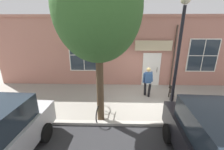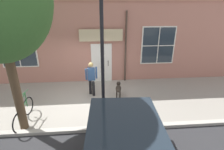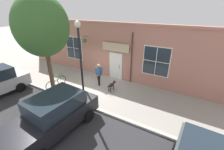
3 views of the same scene
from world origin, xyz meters
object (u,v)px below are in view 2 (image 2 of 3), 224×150
dog_on_leash (118,88)px  leaning_bicycle (24,112)px  pedestrian_walking (91,76)px  street_lamp (102,39)px

dog_on_leash → leaning_bicycle: 3.98m
pedestrian_walking → street_lamp: (2.26, 0.47, 2.09)m
street_lamp → leaning_bicycle: bearing=-98.4°
pedestrian_walking → street_lamp: 3.12m
pedestrian_walking → dog_on_leash: bearing=78.5°
dog_on_leash → leaning_bicycle: leaning_bicycle is taller
leaning_bicycle → street_lamp: 3.96m
pedestrian_walking → leaning_bicycle: 3.09m
dog_on_leash → street_lamp: size_ratio=0.21×
pedestrian_walking → dog_on_leash: (0.25, 1.23, -0.54)m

